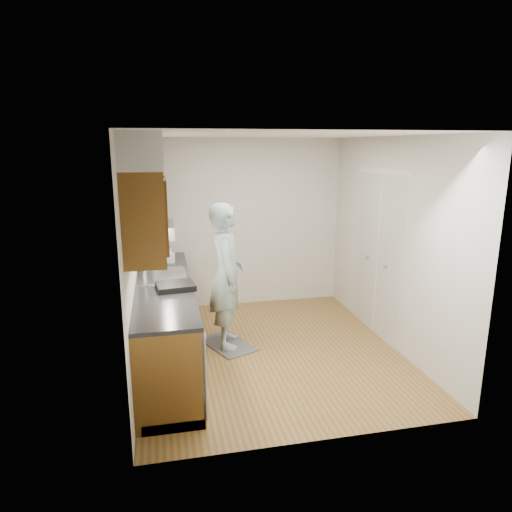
{
  "coord_description": "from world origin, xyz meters",
  "views": [
    {
      "loc": [
        -1.22,
        -4.89,
        2.39
      ],
      "look_at": [
        -0.11,
        0.25,
        1.11
      ],
      "focal_mm": 32.0,
      "sensor_mm": 36.0,
      "label": 1
    }
  ],
  "objects_px": {
    "soap_bottle_a": "(155,254)",
    "soap_bottle_c": "(158,256)",
    "dish_rack": "(176,286)",
    "person": "(226,266)",
    "soap_bottle_b": "(171,256)"
  },
  "relations": [
    {
      "from": "soap_bottle_a",
      "to": "soap_bottle_c",
      "type": "bearing_deg",
      "value": 76.1
    },
    {
      "from": "dish_rack",
      "to": "person",
      "type": "bearing_deg",
      "value": 35.95
    },
    {
      "from": "soap_bottle_b",
      "to": "soap_bottle_c",
      "type": "relative_size",
      "value": 1.09
    },
    {
      "from": "person",
      "to": "soap_bottle_a",
      "type": "relative_size",
      "value": 7.02
    },
    {
      "from": "person",
      "to": "dish_rack",
      "type": "xyz_separation_m",
      "value": [
        -0.62,
        -0.57,
        -0.03
      ]
    },
    {
      "from": "person",
      "to": "soap_bottle_a",
      "type": "xyz_separation_m",
      "value": [
        -0.82,
        0.48,
        0.08
      ]
    },
    {
      "from": "person",
      "to": "soap_bottle_a",
      "type": "distance_m",
      "value": 0.95
    },
    {
      "from": "soap_bottle_b",
      "to": "soap_bottle_c",
      "type": "height_order",
      "value": "soap_bottle_b"
    },
    {
      "from": "person",
      "to": "dish_rack",
      "type": "bearing_deg",
      "value": 137.65
    },
    {
      "from": "person",
      "to": "soap_bottle_a",
      "type": "height_order",
      "value": "person"
    },
    {
      "from": "person",
      "to": "soap_bottle_c",
      "type": "distance_m",
      "value": 0.99
    },
    {
      "from": "person",
      "to": "dish_rack",
      "type": "relative_size",
      "value": 5.17
    },
    {
      "from": "soap_bottle_b",
      "to": "dish_rack",
      "type": "bearing_deg",
      "value": -89.42
    },
    {
      "from": "soap_bottle_a",
      "to": "person",
      "type": "bearing_deg",
      "value": -29.99
    },
    {
      "from": "person",
      "to": "soap_bottle_b",
      "type": "distance_m",
      "value": 0.84
    }
  ]
}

